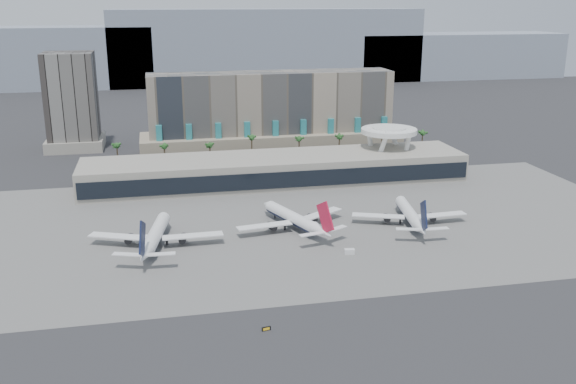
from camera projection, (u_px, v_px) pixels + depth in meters
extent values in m
plane|color=#232326|center=(348.00, 284.00, 184.99)|extent=(900.00, 900.00, 0.00)
cube|color=#5B5B59|center=(304.00, 222.00, 236.52)|extent=(260.00, 130.00, 0.06)
cube|color=gray|center=(7.00, 58.00, 581.99)|extent=(260.00, 60.00, 55.00)
cube|color=gray|center=(267.00, 46.00, 627.12)|extent=(300.00, 60.00, 70.00)
cube|color=gray|center=(455.00, 55.00, 670.13)|extent=(220.00, 60.00, 45.00)
cube|color=gray|center=(271.00, 111.00, 344.88)|extent=(130.00, 22.00, 42.00)
cube|color=tan|center=(272.00, 141.00, 347.62)|extent=(140.00, 30.00, 10.00)
cube|color=teal|center=(160.00, 143.00, 325.28)|extent=(3.00, 2.00, 18.00)
cube|color=teal|center=(189.00, 141.00, 328.23)|extent=(3.00, 2.00, 18.00)
cube|color=teal|center=(219.00, 140.00, 331.19)|extent=(3.00, 2.00, 18.00)
cube|color=teal|center=(247.00, 139.00, 334.14)|extent=(3.00, 2.00, 18.00)
cube|color=teal|center=(276.00, 138.00, 337.10)|extent=(3.00, 2.00, 18.00)
cube|color=teal|center=(303.00, 137.00, 340.05)|extent=(3.00, 2.00, 18.00)
cube|color=teal|center=(331.00, 135.00, 343.01)|extent=(3.00, 2.00, 18.00)
cube|color=teal|center=(357.00, 134.00, 345.96)|extent=(3.00, 2.00, 18.00)
cube|color=teal|center=(384.00, 133.00, 348.92)|extent=(3.00, 2.00, 18.00)
cube|color=black|center=(72.00, 101.00, 346.18)|extent=(26.00, 26.00, 52.00)
cube|color=#9D988A|center=(76.00, 143.00, 352.81)|extent=(30.00, 30.00, 6.00)
cube|color=#9D988A|center=(276.00, 169.00, 286.33)|extent=(170.00, 32.00, 12.00)
cube|color=black|center=(283.00, 180.00, 271.30)|extent=(168.00, 0.60, 7.00)
cube|color=black|center=(276.00, 153.00, 284.24)|extent=(170.00, 12.00, 2.50)
cylinder|color=white|center=(396.00, 146.00, 308.56)|extent=(6.98, 6.99, 21.89)
cylinder|color=white|center=(371.00, 147.00, 306.06)|extent=(6.98, 6.99, 21.89)
cylinder|color=white|center=(380.00, 153.00, 294.13)|extent=(6.98, 6.99, 21.89)
cylinder|color=white|center=(406.00, 152.00, 296.64)|extent=(6.98, 6.99, 21.89)
cylinder|color=white|center=(389.00, 131.00, 298.75)|extent=(26.00, 26.00, 2.20)
cylinder|color=white|center=(389.00, 128.00, 298.38)|extent=(16.00, 16.00, 1.20)
cylinder|color=brown|center=(118.00, 159.00, 305.34)|extent=(0.70, 0.70, 12.00)
sphere|color=#255421|center=(117.00, 147.00, 303.69)|extent=(2.80, 2.80, 2.80)
cylinder|color=brown|center=(165.00, 156.00, 309.67)|extent=(0.70, 0.70, 12.00)
sphere|color=#255421|center=(164.00, 145.00, 308.03)|extent=(2.80, 2.80, 2.80)
cylinder|color=brown|center=(210.00, 154.00, 314.00)|extent=(0.70, 0.70, 12.00)
sphere|color=#255421|center=(210.00, 143.00, 312.36)|extent=(2.80, 2.80, 2.80)
cylinder|color=brown|center=(253.00, 152.00, 318.14)|extent=(0.70, 0.70, 12.00)
sphere|color=#255421|center=(253.00, 141.00, 316.50)|extent=(2.80, 2.80, 2.80)
cylinder|color=brown|center=(298.00, 150.00, 322.67)|extent=(0.70, 0.70, 12.00)
sphere|color=#255421|center=(298.00, 139.00, 321.03)|extent=(2.80, 2.80, 2.80)
cylinder|color=brown|center=(340.00, 148.00, 327.01)|extent=(0.70, 0.70, 12.00)
sphere|color=#255421|center=(340.00, 137.00, 325.36)|extent=(2.80, 2.80, 2.80)
cylinder|color=brown|center=(381.00, 146.00, 331.34)|extent=(0.70, 0.70, 12.00)
sphere|color=#255421|center=(381.00, 135.00, 329.70)|extent=(2.80, 2.80, 2.80)
cylinder|color=brown|center=(422.00, 144.00, 335.87)|extent=(0.70, 0.70, 12.00)
sphere|color=#255421|center=(423.00, 134.00, 334.23)|extent=(2.80, 2.80, 2.80)
cylinder|color=white|center=(156.00, 233.00, 214.00)|extent=(10.08, 30.81, 4.47)
cylinder|color=#0F1633|center=(156.00, 233.00, 214.05)|extent=(9.88, 30.19, 4.38)
cone|color=white|center=(165.00, 216.00, 230.75)|extent=(5.33, 5.78, 4.47)
cone|color=white|center=(145.00, 255.00, 195.02)|extent=(6.27, 10.72, 4.47)
cube|color=white|center=(119.00, 236.00, 212.89)|extent=(20.29, 11.91, 0.39)
cube|color=white|center=(193.00, 236.00, 213.36)|extent=(20.22, 4.92, 0.39)
cylinder|color=black|center=(129.00, 239.00, 213.82)|extent=(3.25, 4.85, 2.46)
cylinder|color=black|center=(183.00, 238.00, 214.15)|extent=(3.25, 4.85, 2.46)
cube|color=#0F1633|center=(142.00, 239.00, 191.74)|extent=(2.44, 10.08, 11.77)
cube|color=white|center=(127.00, 254.00, 193.69)|extent=(9.26, 5.20, 0.28)
cube|color=white|center=(160.00, 254.00, 193.89)|extent=(9.05, 2.89, 0.28)
cylinder|color=black|center=(163.00, 229.00, 226.30)|extent=(0.56, 0.56, 1.79)
cylinder|color=black|center=(145.00, 243.00, 213.77)|extent=(0.78, 0.78, 1.79)
cylinder|color=black|center=(167.00, 243.00, 213.90)|extent=(0.78, 0.78, 1.79)
cylinder|color=white|center=(291.00, 217.00, 229.97)|extent=(14.37, 29.18, 4.33)
cylinder|color=#0F1633|center=(291.00, 218.00, 230.01)|extent=(14.08, 28.60, 4.24)
cone|color=white|center=(267.00, 205.00, 243.67)|extent=(5.76, 6.08, 4.33)
cone|color=white|center=(322.00, 232.00, 214.42)|extent=(7.46, 10.64, 4.33)
cube|color=white|center=(264.00, 226.00, 223.18)|extent=(19.91, 7.14, 0.38)
cube|color=white|center=(320.00, 214.00, 235.37)|extent=(18.77, 14.11, 0.38)
cylinder|color=black|center=(272.00, 226.00, 225.60)|extent=(3.74, 4.89, 2.38)
cylinder|color=black|center=(312.00, 218.00, 234.46)|extent=(3.74, 4.89, 2.38)
cube|color=#B91534|center=(325.00, 217.00, 211.48)|extent=(3.94, 9.40, 11.40)
cube|color=white|center=(312.00, 234.00, 210.90)|extent=(8.97, 4.19, 0.27)
cube|color=white|center=(336.00, 229.00, 215.88)|extent=(8.75, 6.22, 0.27)
cylinder|color=black|center=(275.00, 216.00, 240.16)|extent=(0.54, 0.54, 1.73)
cylinder|color=black|center=(285.00, 228.00, 228.19)|extent=(0.76, 0.76, 1.73)
cylinder|color=black|center=(301.00, 224.00, 231.74)|extent=(0.76, 0.76, 1.73)
cylinder|color=white|center=(409.00, 213.00, 234.98)|extent=(8.70, 29.02, 4.21)
cylinder|color=#0F1633|center=(409.00, 213.00, 235.02)|extent=(8.52, 28.44, 4.13)
cone|color=white|center=(399.00, 199.00, 250.72)|extent=(4.91, 5.34, 4.21)
cone|color=white|center=(422.00, 229.00, 217.13)|extent=(5.66, 10.02, 4.21)
cube|color=white|center=(378.00, 216.00, 233.62)|extent=(19.19, 10.75, 0.37)
cube|color=white|center=(441.00, 215.00, 234.69)|extent=(19.14, 5.16, 0.37)
cylinder|color=black|center=(386.00, 218.00, 234.57)|extent=(2.95, 4.52, 2.32)
cylinder|color=black|center=(432.00, 217.00, 235.35)|extent=(2.95, 4.52, 2.32)
cube|color=#0F1633|center=(424.00, 216.00, 214.04)|extent=(2.03, 9.52, 11.08)
cube|color=white|center=(409.00, 229.00, 215.75)|extent=(8.73, 4.69, 0.26)
cube|color=white|center=(436.00, 229.00, 216.19)|extent=(8.46, 2.48, 0.26)
cylinder|color=black|center=(402.00, 211.00, 246.54)|extent=(0.53, 0.53, 1.68)
cylinder|color=black|center=(400.00, 221.00, 234.67)|extent=(0.74, 0.74, 1.68)
cylinder|color=black|center=(418.00, 221.00, 234.98)|extent=(0.74, 0.74, 1.68)
cube|color=white|center=(144.00, 239.00, 216.25)|extent=(5.44, 3.42, 2.47)
cube|color=silver|center=(349.00, 251.00, 206.74)|extent=(3.48, 2.36, 1.65)
cube|color=black|center=(266.00, 329.00, 158.94)|extent=(2.33, 0.70, 1.05)
cube|color=gold|center=(266.00, 329.00, 158.76)|extent=(1.66, 0.34, 0.63)
cylinder|color=black|center=(263.00, 330.00, 158.83)|extent=(0.13, 0.13, 0.63)
cylinder|color=black|center=(270.00, 329.00, 159.16)|extent=(0.13, 0.13, 0.63)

